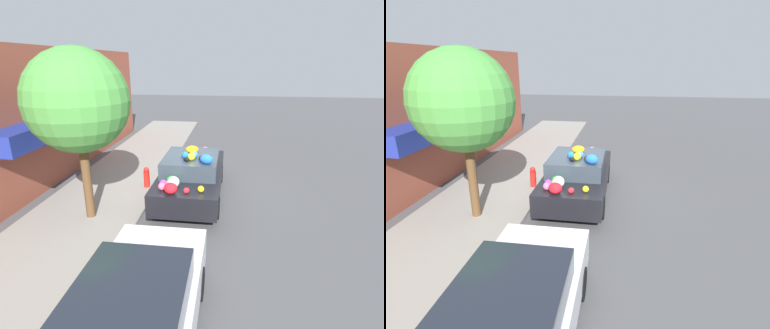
{
  "view_description": "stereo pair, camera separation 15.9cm",
  "coord_description": "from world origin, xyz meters",
  "views": [
    {
      "loc": [
        -8.79,
        -1.3,
        4.15
      ],
      "look_at": [
        0.0,
        -0.12,
        1.08
      ],
      "focal_mm": 28.0,
      "sensor_mm": 36.0,
      "label": 1
    },
    {
      "loc": [
        -8.76,
        -1.45,
        4.15
      ],
      "look_at": [
        0.0,
        -0.12,
        1.08
      ],
      "focal_mm": 28.0,
      "sensor_mm": 36.0,
      "label": 2
    }
  ],
  "objects": [
    {
      "name": "parked_car_plain",
      "position": [
        -5.64,
        -0.06,
        0.73
      ],
      "size": [
        4.05,
        1.75,
        1.41
      ],
      "rotation": [
        0.0,
        0.0,
        0.01
      ],
      "color": "silver",
      "rests_on": "ground"
    },
    {
      "name": "ground_plane",
      "position": [
        0.0,
        0.0,
        0.0
      ],
      "size": [
        60.0,
        60.0,
        0.0
      ],
      "primitive_type": "plane",
      "color": "#4C4C4F"
    },
    {
      "name": "street_tree",
      "position": [
        -1.85,
        2.45,
        3.22
      ],
      "size": [
        2.56,
        2.56,
        4.41
      ],
      "color": "brown",
      "rests_on": "sidewalk_curb"
    },
    {
      "name": "fire_hydrant",
      "position": [
        0.32,
        1.47,
        0.45
      ],
      "size": [
        0.2,
        0.2,
        0.7
      ],
      "color": "red",
      "rests_on": "sidewalk_curb"
    },
    {
      "name": "art_car",
      "position": [
        -0.05,
        -0.12,
        0.76
      ],
      "size": [
        4.33,
        1.89,
        1.69
      ],
      "rotation": [
        0.0,
        0.0,
        0.0
      ],
      "color": "black",
      "rests_on": "ground"
    },
    {
      "name": "building_facade",
      "position": [
        -0.05,
        4.91,
        2.31
      ],
      "size": [
        18.0,
        1.2,
        4.64
      ],
      "color": "#9E4C38",
      "rests_on": "ground"
    },
    {
      "name": "sidewalk_curb",
      "position": [
        0.0,
        2.7,
        0.05
      ],
      "size": [
        24.0,
        3.2,
        0.1
      ],
      "color": "gray",
      "rests_on": "ground"
    }
  ]
}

